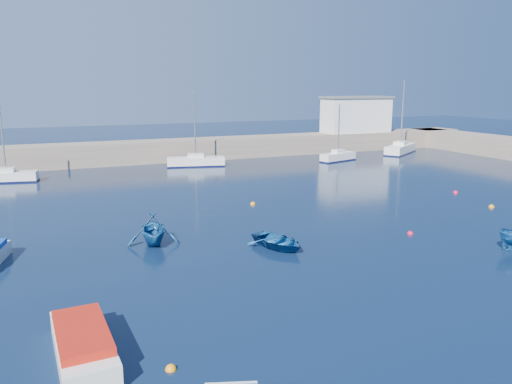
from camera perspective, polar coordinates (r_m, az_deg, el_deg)
name	(u,v)px	position (r m, az deg, el deg)	size (l,w,h in m)	color
ground	(386,302)	(23.16, 14.60, -12.07)	(220.00, 220.00, 0.00)	#0C1B35
back_wall	(156,151)	(64.37, -11.38, 4.61)	(96.00, 4.50, 2.60)	gray
right_arm	(501,147)	(75.54, 26.22, 4.67)	(4.50, 32.00, 2.60)	gray
harbor_office	(356,115)	(76.17, 11.36, 8.59)	(10.00, 4.00, 5.00)	silver
sailboat_5	(7,176)	(55.19, -26.60, 1.61)	(5.92, 2.70, 7.59)	silver
sailboat_6	(196,161)	(59.76, -6.90, 3.52)	(6.98, 3.35, 8.82)	silver
sailboat_7	(338,156)	(64.33, 9.35, 4.03)	(5.46, 2.93, 7.09)	silver
sailboat_8	(400,149)	(73.65, 16.19, 4.79)	(7.68, 6.10, 10.17)	silver
motorboat_0	(83,344)	(19.08, -19.19, -16.06)	(1.97, 5.11, 1.13)	silver
dinghy_center	(278,241)	(29.41, 2.52, -5.65)	(2.66, 3.72, 0.77)	navy
dinghy_left	(153,229)	(30.52, -11.70, -4.17)	(3.04, 3.53, 1.86)	navy
buoy_0	(171,370)	(17.94, -9.70, -19.38)	(0.39, 0.39, 0.39)	orange
buoy_1	(410,234)	(33.64, 17.21, -4.60)	(0.40, 0.40, 0.40)	red
buoy_2	(491,207)	(43.28, 25.31, -1.59)	(0.44, 0.44, 0.44)	orange
buoy_3	(253,204)	(40.07, -0.36, -1.43)	(0.44, 0.44, 0.44)	orange
buoy_4	(455,193)	(47.80, 21.84, -0.10)	(0.44, 0.44, 0.44)	red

